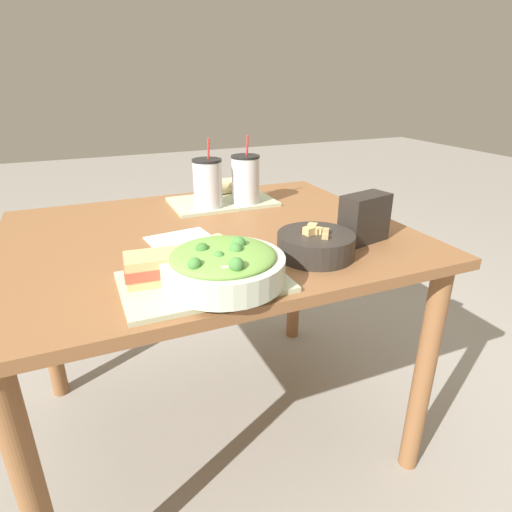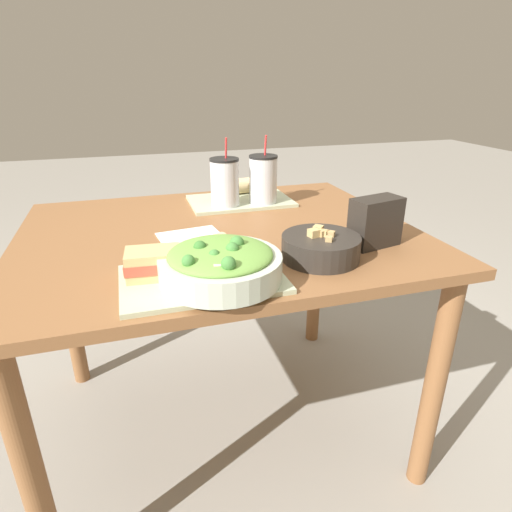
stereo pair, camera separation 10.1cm
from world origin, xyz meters
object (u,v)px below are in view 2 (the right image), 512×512
Objects in this scene: salad_bowl at (221,263)px; baguette_near at (205,250)px; chip_bag at (375,222)px; soup_bowl at (321,247)px; drink_cup_red at (263,181)px; sandwich_near at (153,263)px; baguette_far at (248,185)px; napkin_folded at (190,236)px; drink_cup_dark at (225,184)px.

salad_bowl is 1.91× the size of baguette_near.
baguette_near is at bearing 167.55° from chip_bag.
soup_bowl is 0.85× the size of drink_cup_red.
drink_cup_red is (0.30, 0.46, 0.05)m from baguette_near.
drink_cup_red reaches higher than sandwich_near.
baguette_far is at bearing 63.06° from sandwich_near.
sandwich_near is 0.78m from baguette_far.
napkin_folded is (-0.31, -0.25, -0.09)m from drink_cup_red.
salad_bowl is 2.07× the size of sandwich_near.
sandwich_near is 0.56× the size of drink_cup_red.
baguette_near is 0.56m from drink_cup_red.
chip_bag is at bearing 9.82° from sandwich_near.
baguette_far reaches higher than napkin_folded.
salad_bowl reaches higher than sandwich_near.
drink_cup_red is at bearing 63.71° from salad_bowl.
salad_bowl is at bearing 158.05° from baguette_near.
baguette_near reaches higher than napkin_folded.
drink_cup_red reaches higher than napkin_folded.
drink_cup_red reaches higher than soup_bowl.
chip_bag is at bearing 13.91° from salad_bowl.
baguette_far is 0.68× the size of napkin_folded.
baguette_far is (-0.01, 0.66, 0.01)m from soup_bowl.
soup_bowl is at bearing -41.44° from napkin_folded.
baguette_far is 0.87× the size of chip_bag.
sandwich_near is at bearing -119.28° from drink_cup_dark.
sandwich_near is 1.01× the size of baguette_far.
sandwich_near is 0.30m from napkin_folded.
baguette_near is 0.62× the size of drink_cup_dark.
soup_bowl is 0.42m from sandwich_near.
baguette_far is at bearing 49.63° from drink_cup_dark.
napkin_folded is (-0.01, 0.22, -0.04)m from baguette_near.
soup_bowl reaches higher than napkin_folded.
napkin_folded is (-0.48, 0.22, -0.07)m from chip_bag.
soup_bowl is 0.19m from chip_bag.
chip_bag reaches higher than napkin_folded.
salad_bowl is 0.60m from drink_cup_dark.
drink_cup_dark reaches higher than baguette_near.
baguette_near is at bearing 26.49° from sandwich_near.
baguette_near is 0.49m from drink_cup_dark.
baguette_near is 0.75× the size of napkin_folded.
napkin_folded is at bearing 93.53° from salad_bowl.
drink_cup_red is at bearing 89.11° from soup_bowl.
sandwich_near reaches higher than napkin_folded.
baguette_far is 0.56× the size of drink_cup_red.
soup_bowl is 0.40m from napkin_folded.
drink_cup_red is (0.14, -0.00, 0.00)m from drink_cup_dark.
chip_bag is (0.18, 0.05, 0.03)m from soup_bowl.
chip_bag is at bearing -69.32° from drink_cup_red.
drink_cup_dark is at bearing -48.54° from baguette_near.
napkin_folded is at bearing -28.06° from baguette_near.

